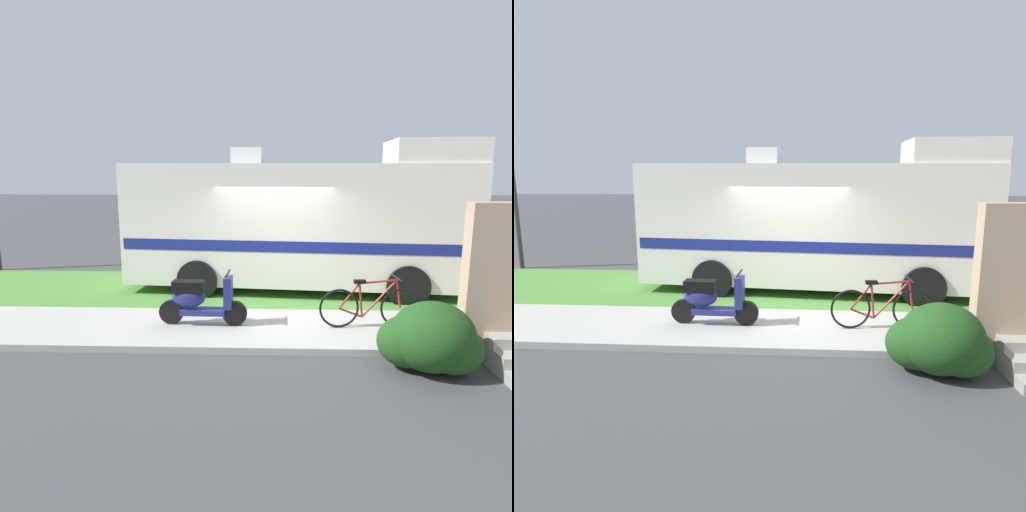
{
  "view_description": "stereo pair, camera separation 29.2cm",
  "coord_description": "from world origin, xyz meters",
  "views": [
    {
      "loc": [
        -0.02,
        -8.91,
        2.9
      ],
      "look_at": [
        -0.35,
        0.3,
        1.1
      ],
      "focal_mm": 32.03,
      "sensor_mm": 36.0,
      "label": 1
    },
    {
      "loc": [
        0.27,
        -8.89,
        2.9
      ],
      "look_at": [
        -0.35,
        0.3,
        1.1
      ],
      "focal_mm": 32.03,
      "sensor_mm": 36.0,
      "label": 2
    }
  ],
  "objects": [
    {
      "name": "ground_plane",
      "position": [
        0.0,
        0.0,
        0.0
      ],
      "size": [
        80.0,
        80.0,
        0.0
      ],
      "primitive_type": "plane",
      "color": "#424244"
    },
    {
      "name": "pickup_truck_far",
      "position": [
        3.29,
        9.55,
        0.94
      ],
      "size": [
        5.36,
        2.32,
        1.74
      ],
      "color": "silver",
      "rests_on": "ground"
    },
    {
      "name": "scooter",
      "position": [
        -1.31,
        -1.12,
        0.58
      ],
      "size": [
        1.58,
        0.5,
        0.97
      ],
      "color": "black",
      "rests_on": "ground"
    },
    {
      "name": "motorhome_rv",
      "position": [
        0.67,
        1.74,
        1.65
      ],
      "size": [
        7.87,
        3.0,
        3.48
      ],
      "color": "silver",
      "rests_on": "ground"
    },
    {
      "name": "bicycle",
      "position": [
        1.7,
        -1.18,
        0.51
      ],
      "size": [
        1.78,
        0.52,
        0.9
      ],
      "color": "black",
      "rests_on": "ground"
    },
    {
      "name": "bush_by_porch",
      "position": [
        2.24,
        -2.69,
        0.48
      ],
      "size": [
        1.43,
        1.07,
        1.01
      ],
      "color": "#1E4719",
      "rests_on": "ground"
    },
    {
      "name": "sidewalk",
      "position": [
        0.0,
        -1.2,
        0.06
      ],
      "size": [
        24.0,
        2.0,
        0.12
      ],
      "color": "#ADAAA3",
      "rests_on": "ground"
    },
    {
      "name": "grass_strip",
      "position": [
        0.0,
        1.5,
        0.04
      ],
      "size": [
        24.0,
        3.4,
        0.08
      ],
      "color": "#4C8438",
      "rests_on": "ground"
    },
    {
      "name": "pickup_truck_near",
      "position": [
        4.32,
        6.34,
        0.94
      ],
      "size": [
        5.54,
        2.25,
        1.75
      ],
      "color": "silver",
      "rests_on": "ground"
    },
    {
      "name": "bottle_green",
      "position": [
        3.49,
        -0.98,
        0.23
      ],
      "size": [
        0.07,
        0.07,
        0.26
      ],
      "color": "navy",
      "rests_on": "ground"
    }
  ]
}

